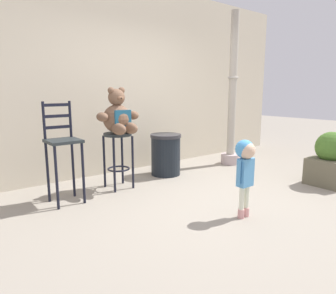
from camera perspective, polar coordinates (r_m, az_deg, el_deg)
ground_plane at (r=3.81m, az=8.84°, el=-10.18°), size 24.00×24.00×0.00m
building_wall at (r=5.29m, az=-8.64°, el=12.45°), size 7.59×0.30×3.06m
bar_stool_with_teddy at (r=4.24m, az=-9.31°, el=-0.39°), size 0.38×0.38×0.77m
teddy_bear at (r=4.15m, az=-9.28°, el=5.60°), size 0.60×0.54×0.61m
child_walking at (r=3.28m, az=14.23°, el=-2.68°), size 0.27×0.21×0.84m
trash_bin at (r=4.90m, az=-0.43°, el=-1.38°), size 0.49×0.49×0.66m
lamppost at (r=5.67m, az=11.87°, el=7.43°), size 0.34×0.34×2.70m
bar_chair_empty at (r=3.82m, az=-19.05°, el=0.00°), size 0.37×0.37×1.22m
planter_with_shrub at (r=4.94m, az=28.05°, el=-2.26°), size 0.52×0.52×0.77m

